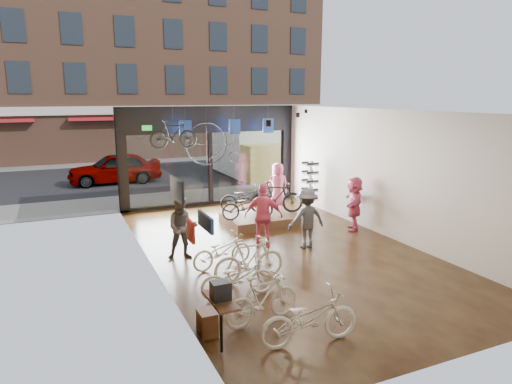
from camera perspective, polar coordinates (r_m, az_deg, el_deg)
ground_plane at (r=12.82m, az=2.97°, el=-7.21°), size 7.00×12.00×0.04m
ceiling at (r=12.12m, az=3.17°, el=10.21°), size 7.00×12.00×0.04m
wall_left at (r=11.20m, az=-13.20°, el=-0.14°), size 0.04×12.00×3.80m
wall_right at (r=14.25m, az=15.79°, el=2.27°), size 0.04×12.00×3.80m
wall_back at (r=7.64m, az=24.17°, el=-6.55°), size 7.00×0.04×3.80m
storefront at (r=17.81m, az=-5.76°, el=4.52°), size 7.00×0.26×3.80m
exit_sign at (r=16.99m, az=-13.49°, el=7.80°), size 0.35×0.06×0.18m
street_road at (r=26.69m, az=-11.78°, el=2.66°), size 30.00×18.00×0.02m
sidewalk_near at (r=19.25m, az=-6.77°, el=-0.50°), size 30.00×2.40×0.12m
sidewalk_far at (r=30.57m, az=-13.40°, el=3.87°), size 30.00×2.00×0.12m
opposite_building at (r=32.87m, az=-14.87°, el=16.49°), size 26.00×5.00×14.00m
street_car at (r=23.19m, az=-17.23°, el=2.87°), size 4.34×1.74×1.48m
box_truck at (r=23.86m, az=-0.78°, el=5.16°), size 2.30×6.91×2.72m
floor_bike_0 at (r=8.12m, az=6.69°, el=-15.38°), size 1.84×0.78×0.94m
floor_bike_1 at (r=8.72m, az=0.83°, el=-13.20°), size 1.64×0.67×0.96m
floor_bike_2 at (r=9.79m, az=-2.29°, el=-10.65°), size 1.66×0.70×0.85m
floor_bike_3 at (r=10.52m, az=-0.85°, el=-8.44°), size 1.74×0.53×1.04m
floor_bike_4 at (r=11.39m, az=-4.26°, el=-7.37°), size 1.69×0.83×0.85m
display_platform at (r=15.26m, az=0.68°, el=-3.38°), size 2.40×1.80×0.30m
display_bike_left at (r=14.53m, az=-1.06°, el=-1.78°), size 1.75×0.93×0.87m
display_bike_mid at (r=15.34m, az=2.55°, el=-0.65°), size 1.87×1.09×1.08m
display_bike_right at (r=15.64m, az=-1.41°, el=-0.74°), size 1.79×0.87×0.90m
customer_1 at (r=11.99m, az=-9.19°, el=-4.43°), size 0.92×0.79×1.67m
customer_2 at (r=12.72m, az=0.94°, el=-2.97°), size 1.15×0.90×1.82m
customer_3 at (r=12.78m, az=6.34°, el=-3.27°), size 1.11×0.65×1.69m
customer_4 at (r=17.15m, az=2.72°, el=0.79°), size 0.91×0.65×1.74m
customer_5 at (r=14.71m, az=12.16°, el=-1.40°), size 1.31×1.60×1.71m
sunglasses_rack at (r=16.83m, az=6.73°, el=0.70°), size 0.66×0.60×1.85m
wall_merch at (r=8.12m, az=-7.20°, el=-8.97°), size 0.40×2.40×2.60m
penny_farthing at (r=16.12m, az=-5.11°, el=5.91°), size 1.89×0.06×1.51m
hung_bike at (r=15.47m, az=-10.30°, el=7.09°), size 1.59×0.49×0.95m
jersey_left at (r=16.60m, az=-8.80°, el=7.90°), size 0.45×0.03×0.55m
jersey_mid at (r=17.19m, az=-2.67°, el=8.16°), size 0.45×0.03×0.55m
jersey_right at (r=17.74m, az=1.53°, el=8.28°), size 0.45×0.03×0.55m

